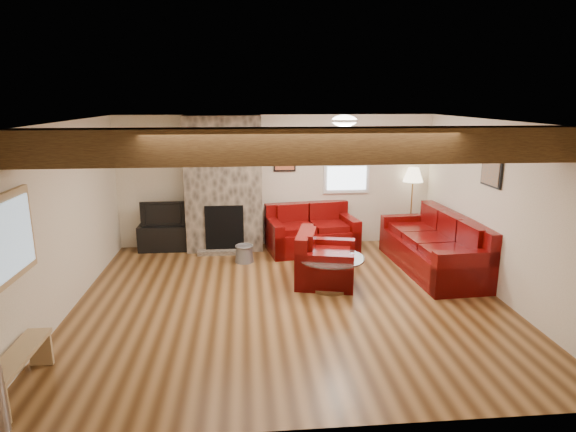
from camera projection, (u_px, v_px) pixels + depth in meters
name	position (u px, v px, depth m)	size (l,w,h in m)	color
room	(290.00, 215.00, 6.55)	(8.00, 8.00, 8.00)	#4E2F14
oak_beam	(302.00, 146.00, 5.09)	(6.00, 0.36, 0.38)	#331E0F
chimney_breast	(224.00, 186.00, 8.88)	(1.40, 0.67, 2.50)	#3D362F
back_window	(347.00, 165.00, 9.22)	(0.90, 0.08, 1.10)	silver
hatch_window	(10.00, 237.00, 4.80)	(0.08, 1.00, 0.90)	tan
ceiling_dome	(344.00, 123.00, 7.22)	(0.40, 0.40, 0.18)	white
artwork_back	(285.00, 158.00, 9.08)	(0.42, 0.06, 0.52)	black
artwork_right	(491.00, 172.00, 6.98)	(0.06, 0.55, 0.42)	black
sofa_three	(433.00, 243.00, 7.96)	(2.40, 1.00, 0.93)	#430405
loveseat	(312.00, 229.00, 8.96)	(1.62, 0.93, 0.86)	#430405
armchair_red	(326.00, 257.00, 7.45)	(0.99, 0.87, 0.80)	#430405
coffee_table	(331.00, 272.00, 7.25)	(1.00, 1.00, 0.52)	#4C3018
tv_cabinet	(165.00, 238.00, 9.05)	(0.97, 0.39, 0.48)	black
television	(164.00, 213.00, 8.94)	(0.82, 0.11, 0.47)	black
floor_lamp	(413.00, 179.00, 9.24)	(0.39, 0.39, 1.51)	tan
pine_bench	(20.00, 373.00, 4.67)	(0.25, 1.08, 0.41)	tan
coal_bucket	(244.00, 253.00, 8.42)	(0.33, 0.33, 0.31)	gray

